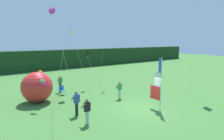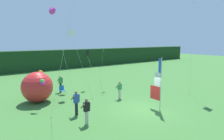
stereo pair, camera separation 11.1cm
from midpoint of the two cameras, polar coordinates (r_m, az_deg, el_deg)
ground_plane at (r=15.57m, az=9.00°, el=-11.24°), size 120.00×120.00×0.00m
distant_treeline at (r=37.00m, az=-20.00°, el=2.67°), size 80.00×2.40×3.53m
banner_flag at (r=15.28m, az=13.37°, el=-4.22°), size 0.06×1.03×4.02m
person_near_banner at (r=20.74m, az=-14.63°, el=-3.69°), size 0.55×0.48×1.76m
person_mid_field at (r=12.66m, az=-7.18°, el=-11.67°), size 0.55×0.48×1.66m
person_far_left at (r=17.83m, az=2.41°, el=-5.68°), size 0.55×0.48×1.62m
person_far_right at (r=14.20m, az=-10.16°, el=-9.26°), size 0.55×0.48×1.75m
inflatable_balloon at (r=17.92m, az=-20.79°, el=-4.66°), size 2.63×2.69×2.69m
folding_chair at (r=19.80m, az=-14.18°, el=-5.53°), size 0.51×0.51×0.89m
kite_magenta_delta_1 at (r=18.50m, az=-17.00°, el=16.16°), size 1.21×3.05×8.20m
kite_black_delta_4 at (r=21.82m, az=-7.38°, el=4.91°), size 0.84×4.19×4.28m
kite_white_box_5 at (r=19.62m, az=-11.63°, el=10.47°), size 0.83×3.22×6.32m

